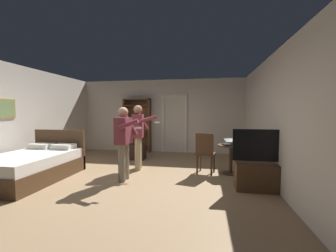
{
  "coord_description": "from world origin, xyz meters",
  "views": [
    {
      "loc": [
        1.69,
        -4.41,
        1.48
      ],
      "look_at": [
        0.81,
        0.45,
        1.16
      ],
      "focal_mm": 22.81,
      "sensor_mm": 36.0,
      "label": 1
    }
  ],
  "objects_px": {
    "laptop": "(230,143)",
    "bookshelf": "(137,124)",
    "tv_flatscreen": "(260,172)",
    "person_striped_shirt": "(139,132)",
    "bottle_on_table": "(238,141)",
    "suitcase_dark": "(136,152)",
    "wooden_chair": "(205,151)",
    "suitcase_small": "(133,151)",
    "bed": "(32,165)",
    "side_table": "(231,154)",
    "person_blue_shirt": "(124,139)"
  },
  "relations": [
    {
      "from": "laptop",
      "to": "bookshelf",
      "type": "bearing_deg",
      "value": 142.33
    },
    {
      "from": "bed",
      "to": "person_striped_shirt",
      "type": "distance_m",
      "value": 2.48
    },
    {
      "from": "person_striped_shirt",
      "to": "suitcase_dark",
      "type": "relative_size",
      "value": 3.03
    },
    {
      "from": "tv_flatscreen",
      "to": "laptop",
      "type": "relative_size",
      "value": 2.94
    },
    {
      "from": "laptop",
      "to": "tv_flatscreen",
      "type": "bearing_deg",
      "value": -65.18
    },
    {
      "from": "bookshelf",
      "to": "person_striped_shirt",
      "type": "distance_m",
      "value": 2.47
    },
    {
      "from": "bookshelf",
      "to": "suitcase_dark",
      "type": "relative_size",
      "value": 3.6
    },
    {
      "from": "tv_flatscreen",
      "to": "bed",
      "type": "bearing_deg",
      "value": -177.96
    },
    {
      "from": "side_table",
      "to": "person_blue_shirt",
      "type": "bearing_deg",
      "value": -158.57
    },
    {
      "from": "wooden_chair",
      "to": "suitcase_dark",
      "type": "xyz_separation_m",
      "value": [
        -2.15,
        1.25,
        -0.31
      ]
    },
    {
      "from": "side_table",
      "to": "wooden_chair",
      "type": "xyz_separation_m",
      "value": [
        -0.6,
        -0.13,
        0.07
      ]
    },
    {
      "from": "bed",
      "to": "laptop",
      "type": "bearing_deg",
      "value": 14.81
    },
    {
      "from": "bottle_on_table",
      "to": "person_striped_shirt",
      "type": "height_order",
      "value": "person_striped_shirt"
    },
    {
      "from": "bookshelf",
      "to": "suitcase_small",
      "type": "xyz_separation_m",
      "value": [
        0.21,
        -1.11,
        -0.84
      ]
    },
    {
      "from": "tv_flatscreen",
      "to": "suitcase_small",
      "type": "relative_size",
      "value": 2.11
    },
    {
      "from": "bed",
      "to": "person_blue_shirt",
      "type": "height_order",
      "value": "person_blue_shirt"
    },
    {
      "from": "side_table",
      "to": "laptop",
      "type": "xyz_separation_m",
      "value": [
        -0.02,
        -0.04,
        0.28
      ]
    },
    {
      "from": "wooden_chair",
      "to": "tv_flatscreen",
      "type": "bearing_deg",
      "value": -40.85
    },
    {
      "from": "tv_flatscreen",
      "to": "side_table",
      "type": "xyz_separation_m",
      "value": [
        -0.43,
        1.02,
        0.12
      ]
    },
    {
      "from": "tv_flatscreen",
      "to": "person_striped_shirt",
      "type": "xyz_separation_m",
      "value": [
        -2.73,
        1.03,
        0.61
      ]
    },
    {
      "from": "tv_flatscreen",
      "to": "side_table",
      "type": "distance_m",
      "value": 1.11
    },
    {
      "from": "bed",
      "to": "person_striped_shirt",
      "type": "bearing_deg",
      "value": 30.24
    },
    {
      "from": "wooden_chair",
      "to": "person_blue_shirt",
      "type": "distance_m",
      "value": 1.93
    },
    {
      "from": "side_table",
      "to": "person_blue_shirt",
      "type": "xyz_separation_m",
      "value": [
        -2.33,
        -0.91,
        0.43
      ]
    },
    {
      "from": "bed",
      "to": "suitcase_small",
      "type": "distance_m",
      "value": 2.84
    },
    {
      "from": "person_blue_shirt",
      "to": "person_striped_shirt",
      "type": "height_order",
      "value": "person_striped_shirt"
    },
    {
      "from": "suitcase_dark",
      "to": "suitcase_small",
      "type": "bearing_deg",
      "value": 143.73
    },
    {
      "from": "bottle_on_table",
      "to": "suitcase_dark",
      "type": "distance_m",
      "value": 3.18
    },
    {
      "from": "bookshelf",
      "to": "suitcase_small",
      "type": "height_order",
      "value": "bookshelf"
    },
    {
      "from": "bed",
      "to": "bookshelf",
      "type": "distance_m",
      "value": 3.83
    },
    {
      "from": "bookshelf",
      "to": "bottle_on_table",
      "type": "bearing_deg",
      "value": -36.72
    },
    {
      "from": "side_table",
      "to": "laptop",
      "type": "distance_m",
      "value": 0.29
    },
    {
      "from": "bottle_on_table",
      "to": "laptop",
      "type": "bearing_deg",
      "value": 166.57
    },
    {
      "from": "tv_flatscreen",
      "to": "wooden_chair",
      "type": "distance_m",
      "value": 1.38
    },
    {
      "from": "side_table",
      "to": "laptop",
      "type": "height_order",
      "value": "laptop"
    },
    {
      "from": "person_striped_shirt",
      "to": "tv_flatscreen",
      "type": "bearing_deg",
      "value": -20.72
    },
    {
      "from": "bottle_on_table",
      "to": "wooden_chair",
      "type": "distance_m",
      "value": 0.79
    },
    {
      "from": "person_blue_shirt",
      "to": "suitcase_small",
      "type": "bearing_deg",
      "value": 104.98
    },
    {
      "from": "wooden_chair",
      "to": "person_blue_shirt",
      "type": "relative_size",
      "value": 0.62
    },
    {
      "from": "person_striped_shirt",
      "to": "bottle_on_table",
      "type": "bearing_deg",
      "value": -2.19
    },
    {
      "from": "wooden_chair",
      "to": "bed",
      "type": "bearing_deg",
      "value": -164.2
    },
    {
      "from": "tv_flatscreen",
      "to": "suitcase_dark",
      "type": "distance_m",
      "value": 3.84
    },
    {
      "from": "bottle_on_table",
      "to": "suitcase_dark",
      "type": "height_order",
      "value": "bottle_on_table"
    },
    {
      "from": "bed",
      "to": "person_blue_shirt",
      "type": "xyz_separation_m",
      "value": [
        2.04,
        0.28,
        0.6
      ]
    },
    {
      "from": "bookshelf",
      "to": "suitcase_small",
      "type": "bearing_deg",
      "value": -79.27
    },
    {
      "from": "bookshelf",
      "to": "side_table",
      "type": "bearing_deg",
      "value": -37.0
    },
    {
      "from": "wooden_chair",
      "to": "person_striped_shirt",
      "type": "bearing_deg",
      "value": 175.32
    },
    {
      "from": "bed",
      "to": "wooden_chair",
      "type": "relative_size",
      "value": 2.08
    },
    {
      "from": "suitcase_small",
      "to": "person_striped_shirt",
      "type": "bearing_deg",
      "value": -58.74
    },
    {
      "from": "tv_flatscreen",
      "to": "suitcase_small",
      "type": "distance_m",
      "value": 4.03
    }
  ]
}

